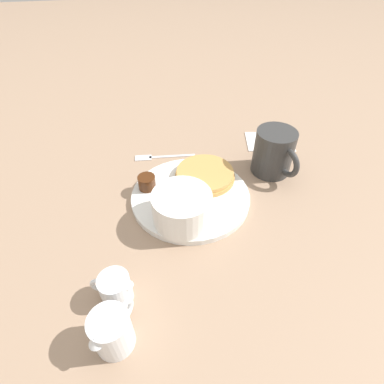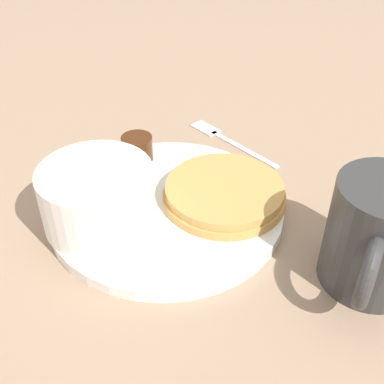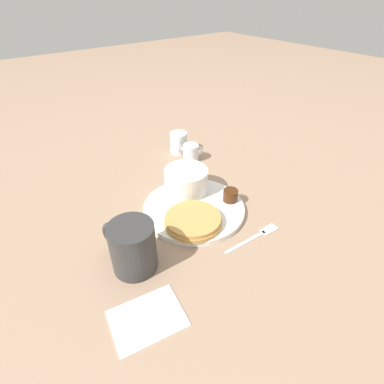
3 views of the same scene
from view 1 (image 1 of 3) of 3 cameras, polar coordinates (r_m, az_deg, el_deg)
ground_plane at (r=0.60m, az=-0.27°, el=-1.25°), size 4.00×4.00×0.00m
plate at (r=0.60m, az=-0.27°, el=-0.84°), size 0.23×0.23×0.01m
pancake_stack at (r=0.62m, az=2.48°, el=3.33°), size 0.12×0.12×0.02m
bowl at (r=0.52m, az=-1.93°, el=-2.83°), size 0.11×0.11×0.06m
syrup_cup at (r=0.60m, az=-8.60°, el=1.83°), size 0.04×0.04×0.03m
butter_ramekin at (r=0.53m, az=-3.67°, el=-4.82°), size 0.05×0.05×0.05m
coffee_mug at (r=0.66m, az=15.38°, el=7.24°), size 0.08×0.12×0.10m
creamer_pitcher_near at (r=0.46m, az=-14.42°, el=-17.36°), size 0.06×0.05×0.05m
creamer_pitcher_far at (r=0.43m, az=-14.94°, el=-24.19°), size 0.06×0.07×0.07m
fork at (r=0.71m, az=-6.55°, el=6.69°), size 0.14×0.02×0.00m
napkin at (r=0.78m, az=14.55°, el=9.32°), size 0.13×0.10×0.00m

